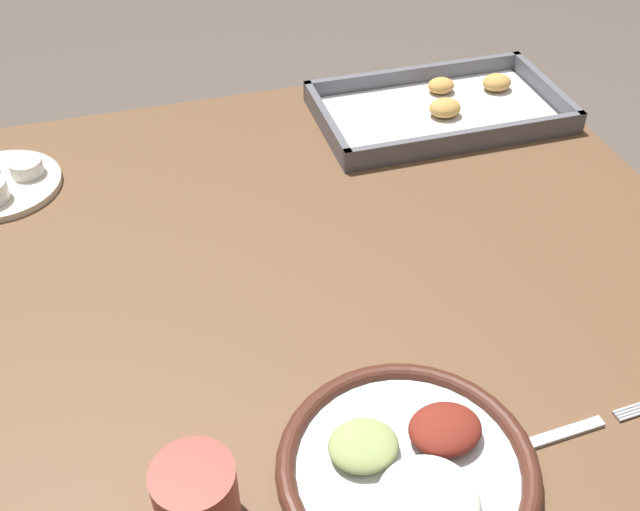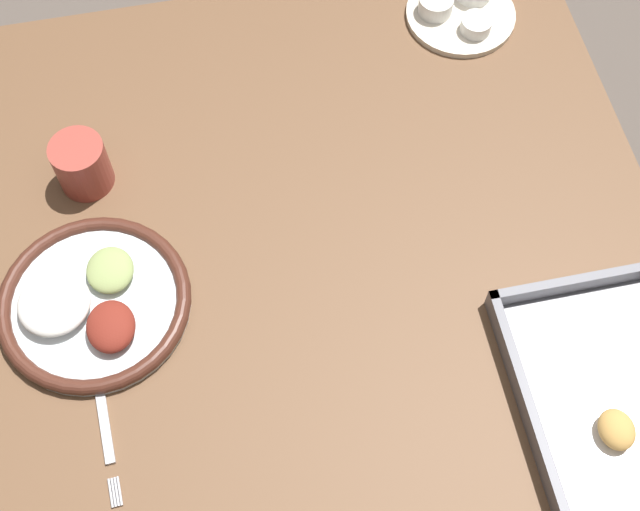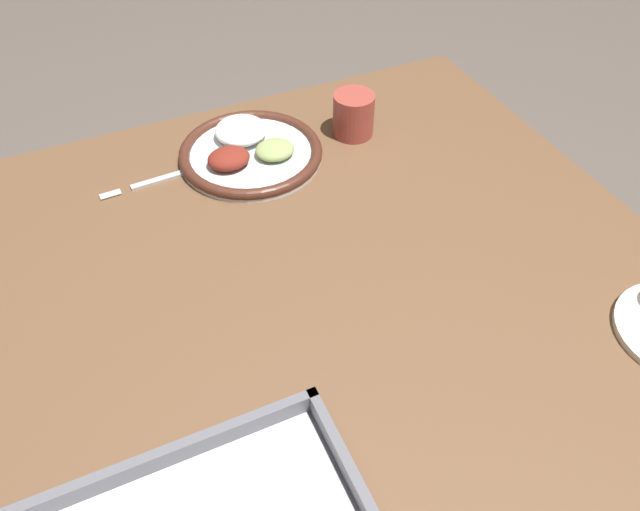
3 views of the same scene
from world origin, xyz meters
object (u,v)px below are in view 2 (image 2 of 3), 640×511
(baking_tray, at_px, (628,432))
(drinking_cup, at_px, (82,165))
(dinner_plate, at_px, (92,305))
(fork, at_px, (105,422))
(saucer_plate, at_px, (461,9))

(baking_tray, height_order, drinking_cup, drinking_cup)
(dinner_plate, distance_m, drinking_cup, 0.20)
(dinner_plate, bearing_deg, baking_tray, 64.24)
(fork, height_order, saucer_plate, saucer_plate)
(drinking_cup, bearing_deg, baking_tray, 50.65)
(fork, relative_size, baking_tray, 0.48)
(saucer_plate, xyz_separation_m, baking_tray, (0.70, 0.01, -0.00))
(fork, xyz_separation_m, baking_tray, (0.14, 0.62, 0.01))
(saucer_plate, xyz_separation_m, drinking_cup, (0.19, -0.60, 0.03))
(saucer_plate, height_order, baking_tray, saucer_plate)
(baking_tray, bearing_deg, drinking_cup, -129.35)
(dinner_plate, relative_size, drinking_cup, 3.19)
(baking_tray, xyz_separation_m, drinking_cup, (-0.50, -0.61, 0.03))
(saucer_plate, bearing_deg, fork, -47.74)
(dinner_plate, xyz_separation_m, saucer_plate, (-0.40, 0.61, 0.00))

